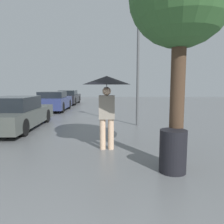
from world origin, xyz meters
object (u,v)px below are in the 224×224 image
parked_car_third (53,101)px  pedestrian (107,89)px  parked_car_second (17,114)px  parked_car_farthest (69,97)px  street_lamp (138,45)px  trash_bin (173,151)px

parked_car_third → pedestrian: bearing=-68.1°
parked_car_second → parked_car_farthest: parked_car_second is taller
street_lamp → pedestrian: bearing=-110.3°
pedestrian → parked_car_second: size_ratio=0.43×
parked_car_second → trash_bin: bearing=-42.6°
pedestrian → parked_car_farthest: (-3.46, 13.95, -0.99)m
parked_car_third → parked_car_farthest: parked_car_third is taller
parked_car_third → street_lamp: size_ratio=0.85×
parked_car_farthest → parked_car_third: bearing=-90.9°
parked_car_farthest → street_lamp: street_lamp is taller
parked_car_farthest → trash_bin: size_ratio=5.21×
parked_car_second → parked_car_farthest: bearing=89.9°
parked_car_third → parked_car_farthest: 5.15m
parked_car_third → trash_bin: size_ratio=4.61×
street_lamp → trash_bin: size_ratio=5.43×
parked_car_farthest → trash_bin: (4.74, -15.50, -0.17)m
parked_car_second → trash_bin: parked_car_second is taller
parked_car_third → street_lamp: bearing=-48.3°
parked_car_second → trash_bin: size_ratio=5.31×
street_lamp → parked_car_third: bearing=131.7°
parked_car_second → street_lamp: bearing=7.0°
street_lamp → trash_bin: 5.72m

